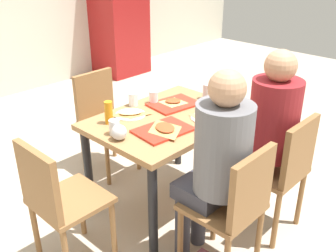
{
  "coord_description": "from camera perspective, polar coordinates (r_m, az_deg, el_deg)",
  "views": [
    {
      "loc": [
        -1.83,
        -1.74,
        1.85
      ],
      "look_at": [
        0.0,
        0.0,
        0.65
      ],
      "focal_mm": 41.57,
      "sensor_mm": 36.0,
      "label": 1
    }
  ],
  "objects": [
    {
      "name": "main_table",
      "position": [
        2.81,
        0.0,
        -0.52
      ],
      "size": [
        1.1,
        0.79,
        0.73
      ],
      "color": "#9E7247",
      "rests_on": "ground_plane"
    },
    {
      "name": "condiment_bottle",
      "position": [
        2.66,
        -8.69,
        1.96
      ],
      "size": [
        0.06,
        0.06,
        0.16
      ],
      "primitive_type": "cylinder",
      "color": "orange",
      "rests_on": "main_table"
    },
    {
      "name": "drink_fridge",
      "position": [
        6.02,
        -7.23,
        16.53
      ],
      "size": [
        0.7,
        0.6,
        1.9
      ],
      "primitive_type": "cube",
      "color": "maroon",
      "rests_on": "ground_plane"
    },
    {
      "name": "plastic_cup_c",
      "position": [
        2.51,
        -7.87,
        -0.18
      ],
      "size": [
        0.07,
        0.07,
        0.1
      ],
      "primitive_type": "cylinder",
      "color": "white",
      "rests_on": "main_table"
    },
    {
      "name": "pizza_slice_b",
      "position": [
        2.97,
        0.76,
        3.64
      ],
      "size": [
        0.22,
        0.22,
        0.02
      ],
      "color": "#DBAD60",
      "rests_on": "tray_red_far"
    },
    {
      "name": "tray_red_near",
      "position": [
        2.55,
        -0.71,
        -0.61
      ],
      "size": [
        0.39,
        0.3,
        0.02
      ],
      "primitive_type": "cube",
      "rotation": [
        0.0,
        0.0,
        -0.11
      ],
      "color": "red",
      "rests_on": "main_table"
    },
    {
      "name": "paper_plate_center",
      "position": [
        2.8,
        -5.53,
        1.67
      ],
      "size": [
        0.22,
        0.22,
        0.01
      ],
      "primitive_type": "cylinder",
      "color": "white",
      "rests_on": "main_table"
    },
    {
      "name": "chair_far_side",
      "position": [
        3.39,
        -9.59,
        1.69
      ],
      "size": [
        0.4,
        0.4,
        0.87
      ],
      "color": "olive",
      "rests_on": "ground_plane"
    },
    {
      "name": "plastic_cup_b",
      "position": [
        2.57,
        5.85,
        0.48
      ],
      "size": [
        0.07,
        0.07,
        0.1
      ],
      "primitive_type": "cylinder",
      "color": "white",
      "rests_on": "main_table"
    },
    {
      "name": "plastic_cup_a",
      "position": [
        2.95,
        -5.1,
        3.9
      ],
      "size": [
        0.07,
        0.07,
        0.1
      ],
      "primitive_type": "cylinder",
      "color": "white",
      "rests_on": "main_table"
    },
    {
      "name": "tray_red_far",
      "position": [
        2.96,
        0.89,
        3.23
      ],
      "size": [
        0.39,
        0.31,
        0.02
      ],
      "primitive_type": "cube",
      "rotation": [
        0.0,
        0.0,
        -0.14
      ],
      "color": "red",
      "rests_on": "main_table"
    },
    {
      "name": "plastic_cup_d",
      "position": [
        2.98,
        -2.13,
        4.23
      ],
      "size": [
        0.07,
        0.07,
        0.1
      ],
      "primitive_type": "cylinder",
      "color": "white",
      "rests_on": "main_table"
    },
    {
      "name": "foil_bundle",
      "position": [
        2.44,
        -7.19,
        -0.92
      ],
      "size": [
        0.1,
        0.1,
        0.1
      ],
      "primitive_type": "sphere",
      "color": "silver",
      "rests_on": "main_table"
    },
    {
      "name": "person_in_red",
      "position": [
        2.2,
        7.18,
        -4.62
      ],
      "size": [
        0.32,
        0.42,
        1.28
      ],
      "color": "#383842",
      "rests_on": "ground_plane"
    },
    {
      "name": "soda_can",
      "position": [
        3.08,
        5.72,
        5.05
      ],
      "size": [
        0.07,
        0.07,
        0.12
      ],
      "primitive_type": "cylinder",
      "color": "#B7BCC6",
      "rests_on": "main_table"
    },
    {
      "name": "chair_near_left",
      "position": [
        2.27,
        9.73,
        -11.22
      ],
      "size": [
        0.4,
        0.4,
        0.87
      ],
      "color": "olive",
      "rests_on": "ground_plane"
    },
    {
      "name": "ground_plane",
      "position": [
        3.14,
        0.0,
        -11.04
      ],
      "size": [
        10.0,
        10.0,
        0.02
      ],
      "primitive_type": "cube",
      "color": "#B7A893"
    },
    {
      "name": "chair_near_right",
      "position": [
        2.67,
        16.43,
        -5.82
      ],
      "size": [
        0.4,
        0.4,
        0.87
      ],
      "color": "olive",
      "rests_on": "ground_plane"
    },
    {
      "name": "pizza_slice_c",
      "position": [
        2.79,
        -5.53,
        1.87
      ],
      "size": [
        0.26,
        0.24,
        0.02
      ],
      "color": "#C68C47",
      "rests_on": "paper_plate_center"
    },
    {
      "name": "pizza_slice_d",
      "position": [
        2.75,
        5.74,
        1.49
      ],
      "size": [
        0.24,
        0.24,
        0.02
      ],
      "color": "tan",
      "rests_on": "paper_plate_near_edge"
    },
    {
      "name": "chair_left_end",
      "position": [
        2.37,
        -15.92,
        -10.14
      ],
      "size": [
        0.4,
        0.4,
        0.87
      ],
      "color": "olive",
      "rests_on": "ground_plane"
    },
    {
      "name": "person_in_brown_jacket",
      "position": [
        2.62,
        14.4,
        -0.15
      ],
      "size": [
        0.32,
        0.42,
        1.28
      ],
      "color": "#383842",
      "rests_on": "ground_plane"
    },
    {
      "name": "paper_plate_near_edge",
      "position": [
        2.75,
        5.64,
        1.19
      ],
      "size": [
        0.22,
        0.22,
        0.01
      ],
      "primitive_type": "cylinder",
      "color": "white",
      "rests_on": "main_table"
    },
    {
      "name": "pizza_slice_a",
      "position": [
        2.54,
        -0.43,
        -0.32
      ],
      "size": [
        0.25,
        0.29,
        0.02
      ],
      "color": "tan",
      "rests_on": "tray_red_near"
    }
  ]
}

